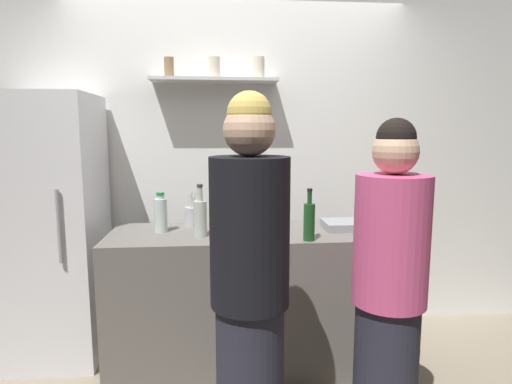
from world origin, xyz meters
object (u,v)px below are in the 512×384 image
at_px(water_bottle_plastic, 161,214).
at_px(person_pink_top, 389,295).
at_px(utensil_holder, 192,216).
at_px(person_blonde, 250,294).
at_px(wine_bottle_green_glass, 309,220).
at_px(refrigerator, 51,229).
at_px(wine_bottle_pale_glass, 200,217).
at_px(baking_pan, 350,225).

height_order(water_bottle_plastic, person_pink_top, person_pink_top).
relative_size(utensil_holder, person_blonde, 0.13).
relative_size(wine_bottle_green_glass, water_bottle_plastic, 1.20).
relative_size(refrigerator, person_blonde, 1.04).
relative_size(wine_bottle_pale_glass, water_bottle_plastic, 1.26).
xyz_separation_m(refrigerator, person_blonde, (1.26, -1.15, -0.04)).
distance_m(refrigerator, wine_bottle_pale_glass, 1.11).
distance_m(baking_pan, person_pink_top, 0.80).
bearing_deg(wine_bottle_green_glass, person_pink_top, -62.70).
distance_m(utensil_holder, wine_bottle_green_glass, 0.82).
distance_m(wine_bottle_green_glass, person_pink_top, 0.64).
bearing_deg(refrigerator, utensil_holder, -6.67).
bearing_deg(baking_pan, water_bottle_plastic, 179.04).
height_order(refrigerator, wine_bottle_pale_glass, refrigerator).
relative_size(utensil_holder, water_bottle_plastic, 0.91).
bearing_deg(baking_pan, wine_bottle_green_glass, -140.79).
relative_size(wine_bottle_pale_glass, person_pink_top, 0.20).
xyz_separation_m(wine_bottle_pale_glass, person_blonde, (0.24, -0.74, -0.19)).
relative_size(refrigerator, baking_pan, 5.26).
height_order(wine_bottle_green_glass, water_bottle_plastic, wine_bottle_green_glass).
relative_size(refrigerator, wine_bottle_green_glass, 5.93).
bearing_deg(wine_bottle_pale_glass, person_blonde, -72.07).
distance_m(baking_pan, water_bottle_plastic, 1.21).
bearing_deg(refrigerator, person_pink_top, -29.32).
height_order(refrigerator, water_bottle_plastic, refrigerator).
relative_size(wine_bottle_green_glass, person_blonde, 0.18).
bearing_deg(person_blonde, person_pink_top, 28.91).
distance_m(baking_pan, wine_bottle_pale_glass, 0.96).
bearing_deg(person_pink_top, baking_pan, -104.24).
distance_m(refrigerator, utensil_holder, 0.96).
distance_m(water_bottle_plastic, person_pink_top, 1.42).
relative_size(water_bottle_plastic, person_pink_top, 0.16).
bearing_deg(utensil_holder, person_blonde, -73.47).
height_order(wine_bottle_green_glass, person_pink_top, person_pink_top).
bearing_deg(wine_bottle_pale_glass, baking_pan, 7.06).
bearing_deg(refrigerator, wine_bottle_green_glass, -18.63).
height_order(utensil_holder, wine_bottle_green_glass, wine_bottle_green_glass).
distance_m(wine_bottle_pale_glass, person_blonde, 0.80).
height_order(baking_pan, person_pink_top, person_pink_top).
relative_size(baking_pan, wine_bottle_green_glass, 1.13).
height_order(refrigerator, person_pink_top, refrigerator).
bearing_deg(utensil_holder, water_bottle_plastic, -139.25).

